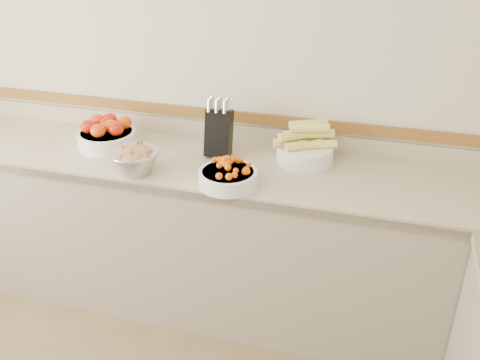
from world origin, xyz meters
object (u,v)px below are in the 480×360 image
(cherry_tomato_bowl, at_px, (228,175))
(rhubarb_bowl, at_px, (135,159))
(corn_bowl, at_px, (305,147))
(knife_block, at_px, (219,131))
(tomato_bowl, at_px, (107,134))

(cherry_tomato_bowl, relative_size, rhubarb_bowl, 1.15)
(corn_bowl, bearing_deg, cherry_tomato_bowl, -129.80)
(corn_bowl, bearing_deg, knife_block, -175.49)
(knife_block, relative_size, tomato_bowl, 0.99)
(cherry_tomato_bowl, xyz_separation_m, corn_bowl, (0.30, 0.37, 0.03))
(corn_bowl, height_order, rhubarb_bowl, corn_bowl)
(tomato_bowl, relative_size, rhubarb_bowl, 1.30)
(knife_block, distance_m, cherry_tomato_bowl, 0.37)
(tomato_bowl, distance_m, rhubarb_bowl, 0.40)
(tomato_bowl, xyz_separation_m, rhubarb_bowl, (0.30, -0.26, 0.00))
(tomato_bowl, bearing_deg, rhubarb_bowl, -40.96)
(tomato_bowl, height_order, rhubarb_bowl, tomato_bowl)
(corn_bowl, bearing_deg, rhubarb_bowl, -155.15)
(rhubarb_bowl, bearing_deg, corn_bowl, 24.85)
(corn_bowl, xyz_separation_m, rhubarb_bowl, (-0.79, -0.37, -0.01))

